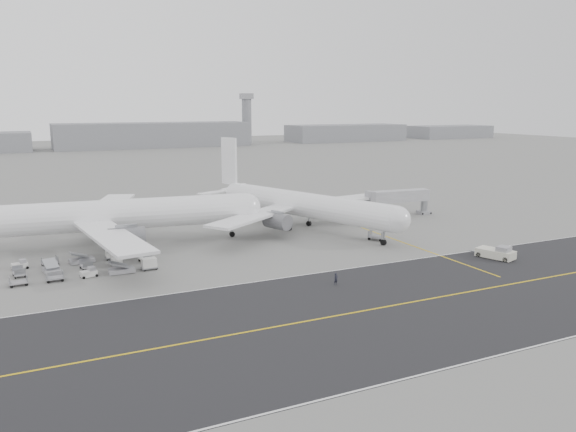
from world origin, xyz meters
name	(u,v)px	position (x,y,z in m)	size (l,w,h in m)	color
ground	(264,276)	(0.00, 0.00, 0.00)	(700.00, 700.00, 0.00)	gray
taxiway	(362,311)	(5.02, -17.98, 0.01)	(220.00, 59.00, 0.03)	#262628
horizon_buildings	(137,147)	(30.00, 260.00, 0.00)	(520.00, 28.00, 28.00)	gray
control_tower	(247,118)	(100.00, 265.00, 16.25)	(7.00, 7.00, 31.25)	gray
airliner_a	(108,215)	(-17.41, 27.32, 5.40)	(54.25, 53.39, 18.74)	white
airliner_b	(300,204)	(18.60, 25.80, 4.90)	(46.09, 46.97, 16.99)	white
pushback_tug	(496,253)	(36.96, -7.29, 0.89)	(4.47, 7.58, 2.16)	beige
jet_bridge	(399,198)	(43.94, 28.17, 4.07)	(15.60, 4.25, 5.84)	gray
gse_cluster	(85,269)	(-22.79, 14.18, 0.00)	(24.73, 15.50, 1.81)	#9A9A9F
stray_dolly	(376,240)	(26.81, 11.29, 0.00)	(1.73, 2.81, 1.73)	silver
ground_crew_a	(336,279)	(7.19, -8.04, 0.83)	(0.60, 0.39, 1.65)	black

